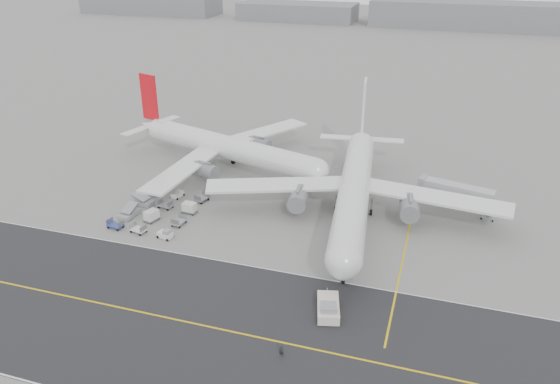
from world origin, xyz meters
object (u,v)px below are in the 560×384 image
(airliner_b, at_px, (355,187))
(pushback_tug, at_px, (328,308))
(ground_crew_a, at_px, (282,351))
(airliner_a, at_px, (224,147))
(jet_bridge, at_px, (457,192))

(airliner_b, bearing_deg, pushback_tug, -92.82)
(airliner_b, relative_size, ground_crew_a, 33.81)
(airliner_a, distance_m, airliner_b, 34.59)
(jet_bridge, bearing_deg, airliner_a, -172.81)
(airliner_a, relative_size, airliner_b, 0.90)
(airliner_b, relative_size, jet_bridge, 3.81)
(airliner_b, xyz_separation_m, pushback_tug, (2.22, -30.75, -4.76))
(airliner_b, height_order, jet_bridge, airliner_b)
(jet_bridge, distance_m, ground_crew_a, 52.50)
(airliner_a, xyz_separation_m, ground_crew_a, (30.46, -54.28, -4.49))
(airliner_a, xyz_separation_m, airliner_b, (31.94, -13.29, 0.40))
(pushback_tug, height_order, jet_bridge, jet_bridge)
(airliner_b, distance_m, ground_crew_a, 41.31)
(ground_crew_a, bearing_deg, airliner_b, 83.96)
(airliner_b, height_order, ground_crew_a, airliner_b)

